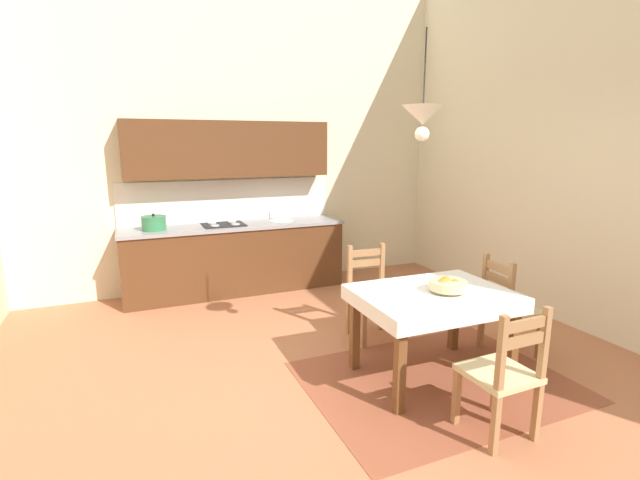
{
  "coord_description": "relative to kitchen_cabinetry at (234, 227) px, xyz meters",
  "views": [
    {
      "loc": [
        -1.49,
        -2.98,
        1.94
      ],
      "look_at": [
        -0.07,
        0.34,
        1.17
      ],
      "focal_mm": 25.92,
      "sensor_mm": 36.0,
      "label": 1
    }
  ],
  "objects": [
    {
      "name": "kitchen_cabinetry",
      "position": [
        0.0,
        0.0,
        0.0
      ],
      "size": [
        2.83,
        0.63,
        2.2
      ],
      "color": "#56331C",
      "rests_on": "ground_plane"
    },
    {
      "name": "wall_back",
      "position": [
        0.2,
        0.33,
        1.22
      ],
      "size": [
        6.24,
        0.12,
        4.15
      ],
      "primitive_type": "cube",
      "color": "beige",
      "rests_on": "ground_plane"
    },
    {
      "name": "dining_table",
      "position": [
        0.97,
        -2.94,
        -0.24
      ],
      "size": [
        1.25,
        0.94,
        0.75
      ],
      "color": "brown",
      "rests_on": "ground_plane"
    },
    {
      "name": "dining_chair_kitchen_side",
      "position": [
        0.92,
        -2.02,
        -0.41
      ],
      "size": [
        0.45,
        0.45,
        0.93
      ],
      "color": "#D1BC89",
      "rests_on": "ground_plane"
    },
    {
      "name": "dining_chair_camera_side",
      "position": [
        0.91,
        -3.78,
        -0.41
      ],
      "size": [
        0.43,
        0.43,
        0.93
      ],
      "color": "#D1BC89",
      "rests_on": "ground_plane"
    },
    {
      "name": "wall_right",
      "position": [
        3.08,
        -2.89,
        1.22
      ],
      "size": [
        0.12,
        6.92,
        4.15
      ],
      "primitive_type": "cube",
      "color": "beige",
      "rests_on": "ground_plane"
    },
    {
      "name": "dining_chair_window_side",
      "position": [
        1.88,
        -2.86,
        -0.41
      ],
      "size": [
        0.46,
        0.46,
        0.93
      ],
      "color": "#D1BC89",
      "rests_on": "ground_plane"
    },
    {
      "name": "fruit_bowl",
      "position": [
        1.06,
        -3.0,
        -0.04
      ],
      "size": [
        0.3,
        0.3,
        0.12
      ],
      "color": "beige",
      "rests_on": "dining_table"
    },
    {
      "name": "ground_plane",
      "position": [
        0.2,
        -2.89,
        -0.91
      ],
      "size": [
        6.24,
        6.92,
        0.1
      ],
      "primitive_type": "cube",
      "color": "#B7704C"
    },
    {
      "name": "area_rug",
      "position": [
        0.97,
        -3.04,
        -0.85
      ],
      "size": [
        2.1,
        1.6,
        0.01
      ],
      "primitive_type": "cube",
      "color": "brown",
      "rests_on": "ground_plane"
    },
    {
      "name": "pendant_lamp",
      "position": [
        0.82,
        -2.9,
        1.27
      ],
      "size": [
        0.32,
        0.32,
        0.8
      ],
      "color": "black"
    }
  ]
}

